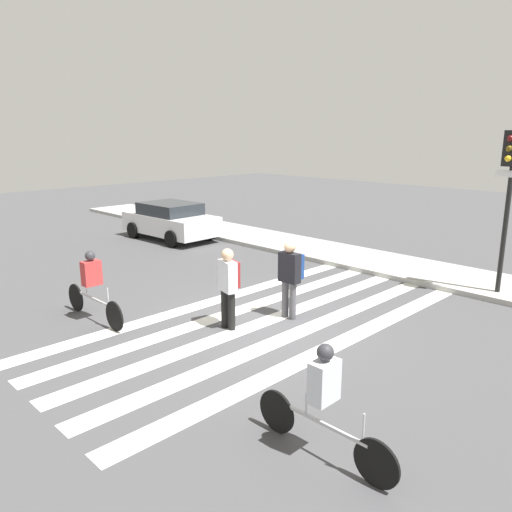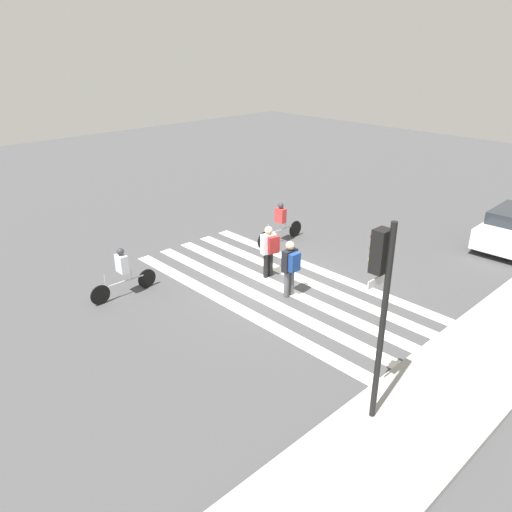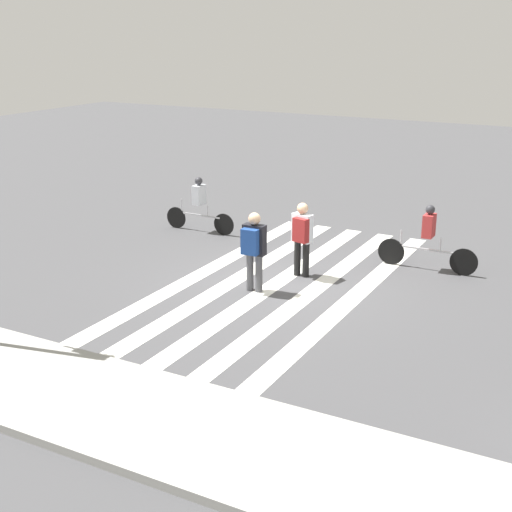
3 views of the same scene
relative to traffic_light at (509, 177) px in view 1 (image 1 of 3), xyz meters
name	(u,v)px [view 1 (image 1 of 3)]	position (x,y,z in m)	size (l,w,h in m)	color
ground_plane	(262,323)	(-3.00, -5.45, -3.06)	(60.00, 60.00, 0.00)	#444447
sidewalk_curb	(404,268)	(-3.00, 0.80, -2.99)	(36.00, 2.50, 0.14)	#9E9E99
crosswalk_stripes	(262,322)	(-3.00, -5.45, -3.06)	(4.20, 10.00, 0.01)	silver
traffic_light	(509,177)	(0.00, 0.00, 0.00)	(0.60, 0.50, 4.37)	black
pedestrian_adult_tall_backpack	(291,273)	(-2.78, -4.76, -2.01)	(0.50, 0.42, 1.79)	#4C4C51
pedestrian_child_with_backpack	(229,282)	(-3.29, -6.16, -2.03)	(0.53, 0.49, 1.77)	black
cyclist_mid_street	(92,284)	(-5.75, -8.02, -2.20)	(2.42, 0.40, 1.61)	black
cyclist_near_curb	(324,397)	(0.87, -8.27, -2.20)	(2.22, 0.40, 1.58)	black
car_parked_silver_sedan	(170,220)	(-11.88, -1.60, -2.31)	(4.07, 2.15, 1.45)	silver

